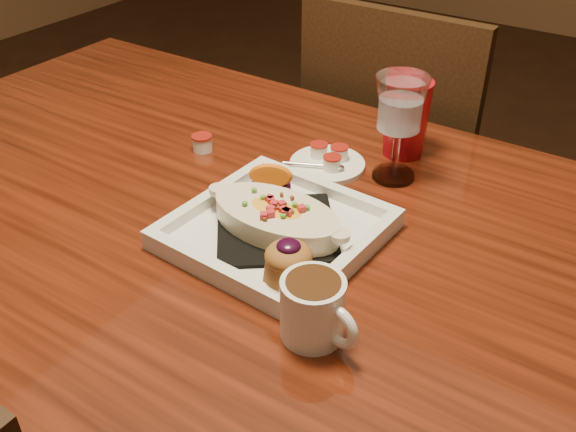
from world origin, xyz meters
The scene contains 8 objects.
table centered at (0.00, 0.00, 0.65)m, with size 1.50×0.90×0.75m.
chair_far centered at (0.00, 0.63, 0.51)m, with size 0.42×0.42×0.93m.
plate centered at (0.10, -0.03, 0.78)m, with size 0.28×0.28×0.08m.
coffee_mug centered at (0.24, -0.16, 0.79)m, with size 0.11×0.08×0.08m.
goblet centered at (0.16, 0.22, 0.87)m, with size 0.08×0.08×0.18m.
saucer centered at (0.05, 0.19, 0.76)m, with size 0.13×0.13×0.09m.
creamer_loose centered at (-0.17, 0.12, 0.76)m, with size 0.04×0.04×0.03m.
red_tumbler centered at (0.13, 0.31, 0.82)m, with size 0.08×0.08×0.13m, color red.
Camera 1 is at (0.52, -0.63, 1.30)m, focal length 40.00 mm.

